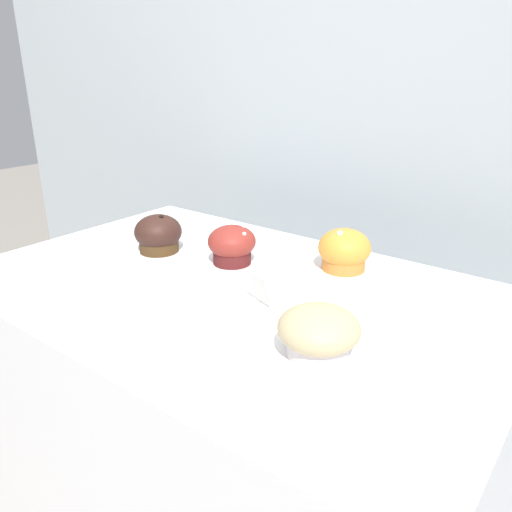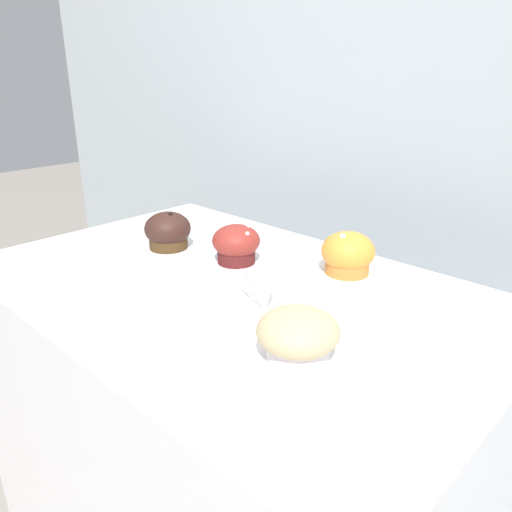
{
  "view_description": "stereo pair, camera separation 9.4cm",
  "coord_description": "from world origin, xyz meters",
  "px_view_note": "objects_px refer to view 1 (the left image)",
  "views": [
    {
      "loc": [
        0.55,
        -0.64,
        1.27
      ],
      "look_at": [
        0.02,
        0.06,
        0.93
      ],
      "focal_mm": 35.0,
      "sensor_mm": 36.0,
      "label": 1
    },
    {
      "loc": [
        0.62,
        -0.58,
        1.27
      ],
      "look_at": [
        0.02,
        0.06,
        0.93
      ],
      "focal_mm": 35.0,
      "sensor_mm": 36.0,
      "label": 2
    }
  ],
  "objects_px": {
    "muffin_back_right": "(344,251)",
    "muffin_back_left": "(158,235)",
    "muffin_front_left": "(319,332)",
    "muffin_front_center": "(232,245)"
  },
  "relations": [
    {
      "from": "muffin_back_right",
      "to": "muffin_back_left",
      "type": "bearing_deg",
      "value": -157.5
    },
    {
      "from": "muffin_back_left",
      "to": "muffin_back_right",
      "type": "bearing_deg",
      "value": 22.5
    },
    {
      "from": "muffin_back_right",
      "to": "muffin_front_left",
      "type": "distance_m",
      "value": 0.33
    },
    {
      "from": "muffin_front_center",
      "to": "muffin_front_left",
      "type": "distance_m",
      "value": 0.37
    },
    {
      "from": "muffin_front_left",
      "to": "muffin_back_right",
      "type": "bearing_deg",
      "value": 111.98
    },
    {
      "from": "muffin_front_center",
      "to": "muffin_front_left",
      "type": "height_order",
      "value": "muffin_front_center"
    },
    {
      "from": "muffin_front_center",
      "to": "muffin_back_right",
      "type": "height_order",
      "value": "muffin_back_right"
    },
    {
      "from": "muffin_back_right",
      "to": "muffin_front_center",
      "type": "bearing_deg",
      "value": -150.88
    },
    {
      "from": "muffin_back_left",
      "to": "muffin_back_right",
      "type": "xyz_separation_m",
      "value": [
        0.37,
        0.15,
        0.0
      ]
    },
    {
      "from": "muffin_back_left",
      "to": "muffin_front_left",
      "type": "distance_m",
      "value": 0.51
    }
  ]
}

